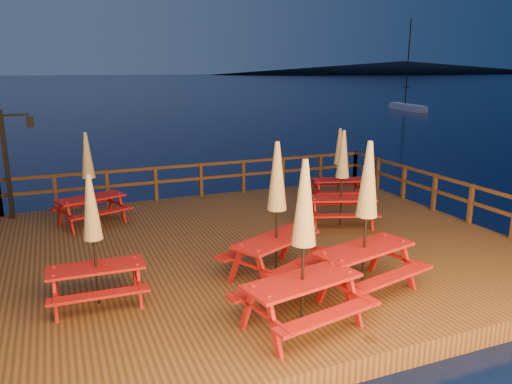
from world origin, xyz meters
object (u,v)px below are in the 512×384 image
picnic_table_2 (277,209)px  sailboat (407,107)px  lamp_post (12,154)px  picnic_table_0 (93,238)px  picnic_table_1 (339,164)px

picnic_table_2 → sailboat: bearing=22.0°
lamp_post → sailboat: size_ratio=0.32×
lamp_post → sailboat: sailboat is taller
sailboat → lamp_post: bearing=-131.9°
sailboat → picnic_table_0: sailboat is taller
picnic_table_0 → sailboat: bearing=46.8°
lamp_post → picnic_table_0: bearing=-75.9°
picnic_table_0 → lamp_post: bearing=105.8°
sailboat → picnic_table_1: (-26.48, -29.72, 1.28)m
picnic_table_1 → picnic_table_2: 6.24m
sailboat → picnic_table_0: bearing=-124.9°
picnic_table_0 → picnic_table_1: (7.64, 4.46, -0.05)m
picnic_table_1 → picnic_table_0: bearing=-132.4°
lamp_post → picnic_table_0: lamp_post is taller
picnic_table_1 → picnic_table_2: bearing=-115.2°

